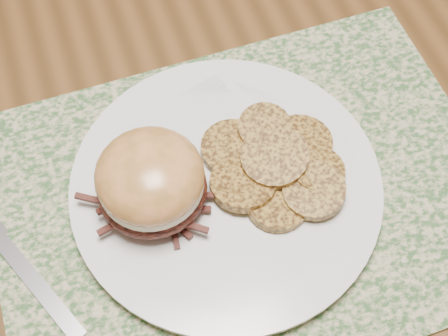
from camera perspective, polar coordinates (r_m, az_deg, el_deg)
The scene contains 7 objects.
ground at distance 1.34m, azimuth -1.68°, elevation -8.73°, with size 3.50×3.50×0.00m, color brown.
dining_table at distance 0.75m, azimuth -2.99°, elevation 9.69°, with size 1.50×0.90×0.75m.
placemat at distance 0.56m, azimuth 2.07°, elevation -2.66°, with size 0.45×0.33×0.00m, color #365B2F.
dinner_plate at distance 0.56m, azimuth 0.18°, elevation -1.69°, with size 0.26×0.26×0.02m, color white.
pork_sandwich at distance 0.51m, azimuth -6.69°, elevation -1.26°, with size 0.09×0.09×0.07m.
roasted_potatoes at distance 0.55m, azimuth 4.76°, elevation 0.30°, with size 0.14×0.15×0.03m.
fork at distance 0.56m, azimuth -18.10°, elevation -8.40°, with size 0.08×0.16×0.00m.
Camera 1 is at (-0.12, -0.46, 1.25)m, focal length 50.00 mm.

